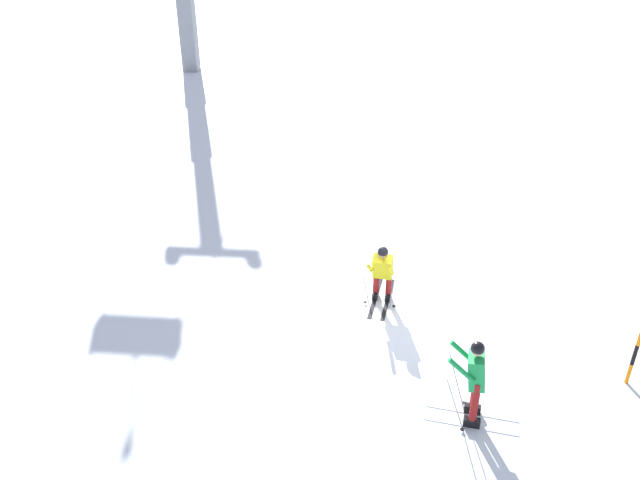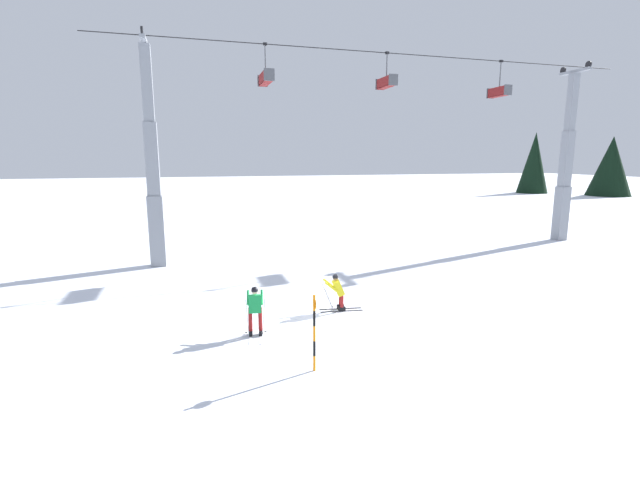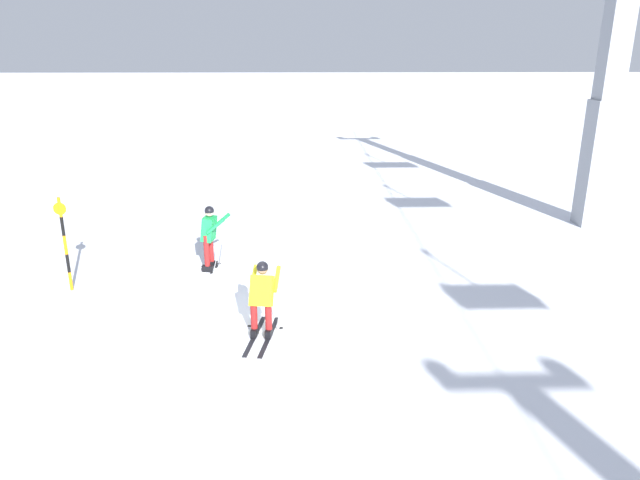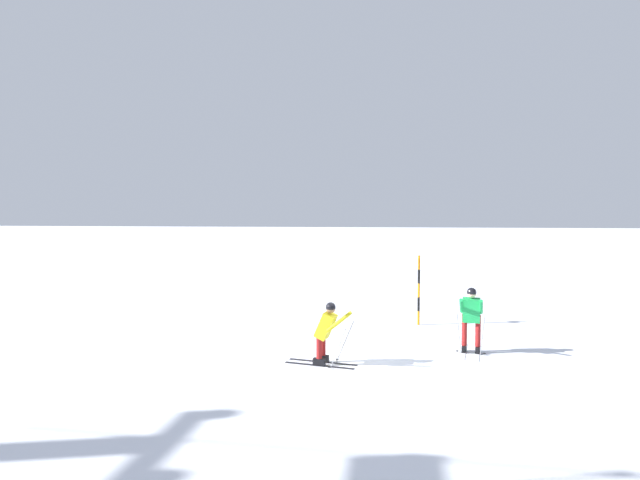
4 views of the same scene
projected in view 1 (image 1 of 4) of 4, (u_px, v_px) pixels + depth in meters
ground_plane at (413, 331)px, 12.86m from camera, size 260.00×260.00×0.00m
skier_carving_main at (382, 270)px, 13.40m from camera, size 1.69×0.76×1.56m
skier_distant_uphill at (475, 376)px, 10.24m from camera, size 0.75×1.65×1.68m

